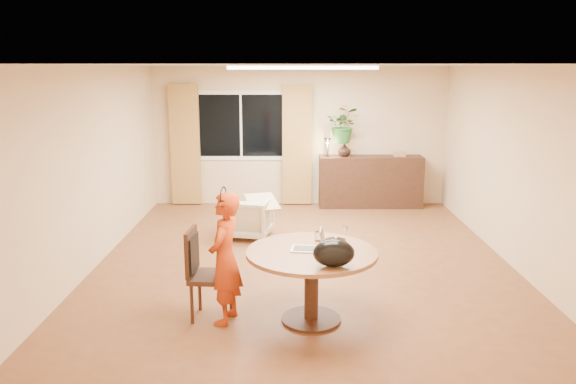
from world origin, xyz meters
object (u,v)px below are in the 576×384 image
object	(u,v)px
armchair	(248,217)
sideboard	(370,182)
child	(225,258)
dining_table	(312,266)
dining_chair	(211,274)

from	to	relation	value
armchair	sideboard	size ratio (longest dim) A/B	0.36
armchair	sideboard	distance (m)	2.91
child	sideboard	xyz separation A→B (m)	(2.17, 4.90, -0.21)
dining_table	child	size ratio (longest dim) A/B	0.98
dining_table	armchair	world-z (taller)	dining_table
dining_table	armchair	distance (m)	3.07
dining_chair	armchair	size ratio (longest dim) A/B	1.40
child	armchair	xyz separation A→B (m)	(0.02, 2.94, -0.37)
dining_chair	child	size ratio (longest dim) A/B	0.70
sideboard	child	bearing A→B (deg)	-113.88
armchair	dining_table	bearing A→B (deg)	117.59
dining_chair	child	world-z (taller)	child
dining_table	armchair	xyz separation A→B (m)	(-0.86, 2.93, -0.29)
dining_table	child	xyz separation A→B (m)	(-0.88, -0.01, 0.08)
dining_table	child	distance (m)	0.88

